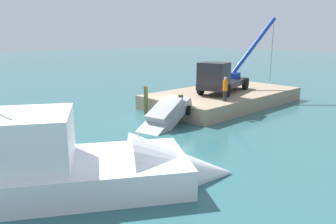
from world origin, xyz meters
The scene contains 8 objects.
ground centered at (0.00, 0.00, 0.00)m, with size 200.00×200.00×0.00m, color #2D6066.
dock centered at (-6.79, 0.00, 0.56)m, with size 13.45×7.24×1.11m, color gray.
crane_truck centered at (-5.93, 0.45, 2.46)m, with size 10.00×3.80×6.27m.
dock_worker centered at (-3.36, 2.67, 2.01)m, with size 0.34×0.34×1.76m.
salvaged_car centered at (1.74, 1.74, 0.69)m, with size 4.39×2.62×2.58m.
moored_yacht centered at (10.19, 5.90, 0.37)m, with size 14.44×11.00×6.20m.
piling_near centered at (0.42, -1.73, 1.06)m, with size 0.31×0.31×2.12m, color brown.
piling_mid centered at (0.42, 1.87, 0.97)m, with size 0.34×0.34×1.95m, color brown.
Camera 1 is at (15.94, 16.94, 5.87)m, focal length 35.45 mm.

